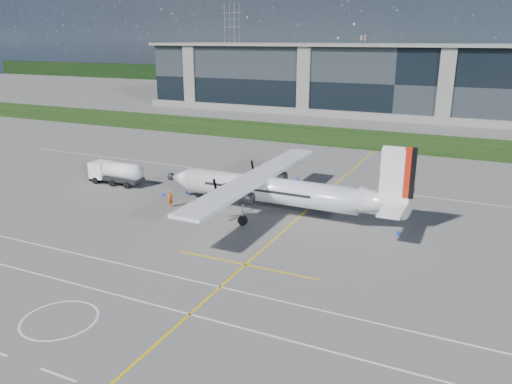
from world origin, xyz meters
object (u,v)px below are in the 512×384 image
Objects in this scene: ground_crew_person at (171,198)px; fuel_tanker_truck at (113,173)px; pylon_west at (232,42)px; safety_cone_fwd at (163,194)px; safety_cone_tail at (398,233)px; baggage_tug at (220,190)px; safety_cone_nose_stbd at (186,191)px; turboprop_aircraft at (279,176)px; safety_cone_stbdwing at (297,178)px; safety_cone_nose_port at (170,200)px.

fuel_tanker_truck is at bearing 62.28° from ground_crew_person.
pylon_west reaches higher than safety_cone_fwd.
pylon_west reaches higher than safety_cone_tail.
fuel_tanker_truck is at bearing 176.22° from safety_cone_tail.
safety_cone_nose_stbd is (-4.09, -0.48, -0.55)m from baggage_tug.
safety_cone_fwd is (-6.00, -2.26, -0.55)m from baggage_tug.
pylon_west is 160.04m from baggage_tug.
turboprop_aircraft reaches higher than safety_cone_nose_stbd.
safety_cone_stbdwing is at bearing 62.77° from baggage_tug.
fuel_tanker_truck is at bearing -176.95° from baggage_tug.
safety_cone_stbdwing is at bearing 47.91° from safety_cone_fwd.
fuel_tanker_truck reaches higher than safety_cone_stbdwing.
safety_cone_fwd is 2.47m from safety_cone_nose_port.
fuel_tanker_truck is 14.36× the size of safety_cone_fwd.
ground_crew_person reaches higher than safety_cone_stbdwing.
safety_cone_nose_stbd is at bearing 90.97° from safety_cone_nose_port.
pylon_west is 1.14× the size of turboprop_aircraft.
turboprop_aircraft is 52.84× the size of safety_cone_nose_stbd.
safety_cone_tail is at bearing -42.29° from safety_cone_stbdwing.
fuel_tanker_truck is 14.36× the size of safety_cone_stbdwing.
pylon_west is 158.69m from safety_cone_nose_stbd.
baggage_tug reaches higher than safety_cone_tail.
safety_cone_fwd and safety_cone_nose_stbd have the same top height.
safety_cone_fwd is at bearing -132.09° from safety_cone_stbdwing.
safety_cone_tail is at bearing -2.14° from turboprop_aircraft.
safety_cone_nose_port is (-12.01, -1.19, -3.71)m from turboprop_aircraft.
ground_crew_person reaches higher than baggage_tug.
safety_cone_tail is 1.00× the size of safety_cone_stbdwing.
safety_cone_tail is at bearing -91.58° from ground_crew_person.
safety_cone_nose_stbd is at bearing 170.19° from turboprop_aircraft.
ground_crew_person is at bearing -167.26° from turboprop_aircraft.
fuel_tanker_truck is 10.22m from safety_cone_nose_stbd.
safety_cone_nose_port is at bearing -178.20° from safety_cone_tail.
safety_cone_tail is 1.00× the size of safety_cone_fwd.
turboprop_aircraft is 12.80m from safety_cone_nose_stbd.
safety_cone_fwd is 1.00× the size of safety_cone_nose_port.
safety_cone_nose_stbd is at bearing 6.06° from ground_crew_person.
pylon_west is at bearing 112.36° from fuel_tanker_truck.
safety_cone_tail is 23.81m from safety_cone_nose_port.
safety_cone_stbdwing is (-14.52, 13.21, 0.00)m from safety_cone_tail.
pylon_west is at bearing 114.90° from safety_cone_fwd.
baggage_tug is 5.32× the size of safety_cone_nose_stbd.
turboprop_aircraft is 3.68× the size of fuel_tanker_truck.
safety_cone_tail and safety_cone_stbdwing have the same top height.
safety_cone_stbdwing is at bearing -59.30° from pylon_west.
ground_crew_person is (-3.05, -5.06, 0.19)m from baggage_tug.
safety_cone_tail is at bearing -3.78° from fuel_tanker_truck.
safety_cone_tail is 19.63m from safety_cone_stbdwing.
ground_crew_person is 4.75m from safety_cone_nose_stbd.
baggage_tug reaches higher than safety_cone_fwd.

